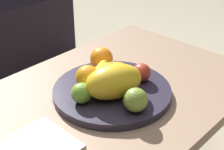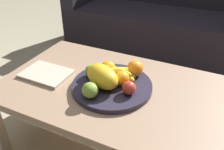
# 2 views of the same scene
# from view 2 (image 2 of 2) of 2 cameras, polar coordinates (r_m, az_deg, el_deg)

# --- Properties ---
(ground_plane) EXTENTS (8.00, 8.00, 0.00)m
(ground_plane) POSITION_cam_2_polar(r_m,az_deg,el_deg) (1.44, -0.46, -15.98)
(ground_plane) COLOR #AFA589
(coffee_table) EXTENTS (1.08, 0.69, 0.41)m
(coffee_table) POSITION_cam_2_polar(r_m,az_deg,el_deg) (1.19, -0.54, -4.26)
(coffee_table) COLOR #9F7E65
(coffee_table) RESTS_ON ground_plane
(couch) EXTENTS (1.70, 0.70, 0.90)m
(couch) POSITION_cam_2_polar(r_m,az_deg,el_deg) (2.42, 10.90, 13.45)
(couch) COLOR black
(couch) RESTS_ON ground_plane
(fruit_bowl) EXTENTS (0.39, 0.39, 0.03)m
(fruit_bowl) POSITION_cam_2_polar(r_m,az_deg,el_deg) (1.14, -0.00, -2.65)
(fruit_bowl) COLOR #2C283B
(fruit_bowl) RESTS_ON coffee_table
(melon_large_front) EXTENTS (0.21, 0.17, 0.11)m
(melon_large_front) POSITION_cam_2_polar(r_m,az_deg,el_deg) (1.08, -2.37, -0.36)
(melon_large_front) COLOR yellow
(melon_large_front) RESTS_ON fruit_bowl
(orange_front) EXTENTS (0.08, 0.08, 0.08)m
(orange_front) POSITION_cam_2_polar(r_m,az_deg,el_deg) (1.18, 5.65, 1.64)
(orange_front) COLOR orange
(orange_front) RESTS_ON fruit_bowl
(orange_left) EXTENTS (0.08, 0.08, 0.08)m
(orange_left) POSITION_cam_2_polar(r_m,az_deg,el_deg) (1.17, -0.96, 1.59)
(orange_left) COLOR orange
(orange_left) RESTS_ON fruit_bowl
(orange_right) EXTENTS (0.07, 0.07, 0.07)m
(orange_right) POSITION_cam_2_polar(r_m,az_deg,el_deg) (1.10, 2.43, -0.90)
(orange_right) COLOR orange
(orange_right) RESTS_ON fruit_bowl
(apple_front) EXTENTS (0.06, 0.06, 0.06)m
(apple_front) POSITION_cam_2_polar(r_m,az_deg,el_deg) (1.17, -5.08, 0.97)
(apple_front) COLOR #75AE32
(apple_front) RESTS_ON fruit_bowl
(apple_left) EXTENTS (0.07, 0.07, 0.07)m
(apple_left) POSITION_cam_2_polar(r_m,az_deg,el_deg) (1.03, -5.35, -3.71)
(apple_left) COLOR #80A23A
(apple_left) RESTS_ON fruit_bowl
(apple_right) EXTENTS (0.06, 0.06, 0.06)m
(apple_right) POSITION_cam_2_polar(r_m,az_deg,el_deg) (1.05, 4.16, -3.18)
(apple_right) COLOR #BB3929
(apple_right) RESTS_ON fruit_bowl
(banana_bunch) EXTENTS (0.17, 0.10, 0.06)m
(banana_bunch) POSITION_cam_2_polar(r_m,az_deg,el_deg) (1.16, 1.94, 0.52)
(banana_bunch) COLOR gold
(banana_bunch) RESTS_ON fruit_bowl
(magazine) EXTENTS (0.25, 0.18, 0.02)m
(magazine) POSITION_cam_2_polar(r_m,az_deg,el_deg) (1.29, -15.71, 0.32)
(magazine) COLOR beige
(magazine) RESTS_ON coffee_table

